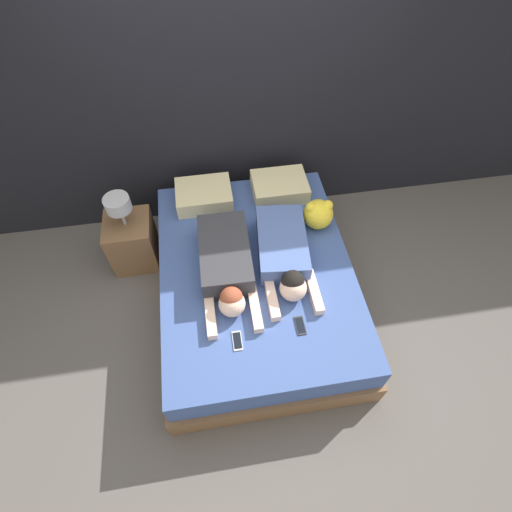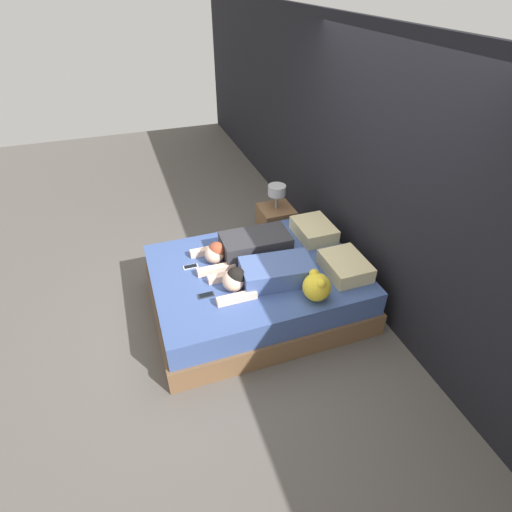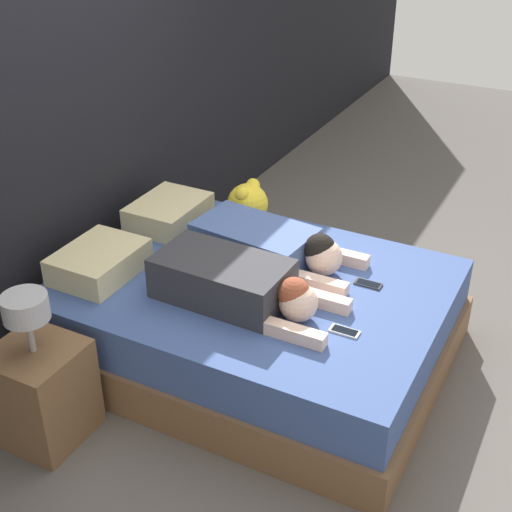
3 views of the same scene
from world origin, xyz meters
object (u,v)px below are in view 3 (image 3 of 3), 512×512
(pillow_head_left, at_px, (99,262))
(person_left, at_px, (238,284))
(nightstand, at_px, (41,387))
(plush_toy, at_px, (248,203))
(cell_phone_right, at_px, (368,284))
(person_right, at_px, (272,245))
(bed, at_px, (256,318))
(cell_phone_left, at_px, (345,331))
(pillow_head_right, at_px, (169,212))

(pillow_head_left, height_order, person_left, person_left)
(person_left, height_order, nightstand, nightstand)
(plush_toy, bearing_deg, cell_phone_right, -110.91)
(person_left, xyz_separation_m, plush_toy, (0.83, 0.38, 0.03))
(person_left, distance_m, plush_toy, 0.91)
(person_right, bearing_deg, pillow_head_left, 126.57)
(bed, distance_m, person_right, 0.43)
(cell_phone_left, bearing_deg, bed, 69.18)
(pillow_head_right, relative_size, cell_phone_right, 3.32)
(plush_toy, height_order, nightstand, nightstand)
(bed, distance_m, plush_toy, 0.80)
(pillow_head_left, relative_size, person_left, 0.49)
(nightstand, bearing_deg, cell_phone_right, -42.97)
(cell_phone_right, distance_m, plush_toy, 1.01)
(pillow_head_left, xyz_separation_m, nightstand, (-0.71, -0.16, -0.30))
(pillow_head_left, distance_m, plush_toy, 1.03)
(cell_phone_right, height_order, plush_toy, plush_toy)
(person_left, distance_m, cell_phone_left, 0.61)
(plush_toy, bearing_deg, pillow_head_right, 119.60)
(pillow_head_left, bearing_deg, person_left, -82.19)
(bed, height_order, cell_phone_right, cell_phone_right)
(cell_phone_right, distance_m, nightstand, 1.77)
(pillow_head_right, relative_size, plush_toy, 1.82)
(bed, distance_m, person_left, 0.44)
(person_right, bearing_deg, cell_phone_left, -126.48)
(pillow_head_left, xyz_separation_m, person_left, (0.11, -0.81, 0.03))
(cell_phone_right, bearing_deg, person_right, 90.18)
(person_left, relative_size, cell_phone_left, 6.79)
(pillow_head_left, bearing_deg, cell_phone_left, -85.39)
(pillow_head_right, xyz_separation_m, cell_phone_right, (-0.11, -1.36, -0.07))
(person_right, relative_size, nightstand, 1.21)
(pillow_head_right, xyz_separation_m, nightstand, (-1.40, -0.16, -0.30))
(bed, height_order, cell_phone_left, cell_phone_left)
(person_left, height_order, cell_phone_right, person_left)
(pillow_head_right, height_order, cell_phone_right, pillow_head_right)
(bed, xyz_separation_m, cell_phone_right, (0.23, -0.57, 0.26))
(nightstand, bearing_deg, bed, -31.05)
(cell_phone_left, bearing_deg, nightstand, 123.40)
(person_left, relative_size, plush_toy, 3.73)
(pillow_head_right, height_order, person_left, person_left)
(pillow_head_left, height_order, nightstand, nightstand)
(person_right, bearing_deg, person_left, -176.03)
(person_right, height_order, nightstand, nightstand)
(cell_phone_left, height_order, plush_toy, plush_toy)
(pillow_head_left, relative_size, cell_phone_right, 3.32)
(person_right, height_order, cell_phone_left, person_right)
(cell_phone_right, bearing_deg, pillow_head_left, 113.06)
(nightstand, bearing_deg, cell_phone_left, -56.60)
(person_right, distance_m, cell_phone_right, 0.59)
(plush_toy, bearing_deg, cell_phone_left, -130.08)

